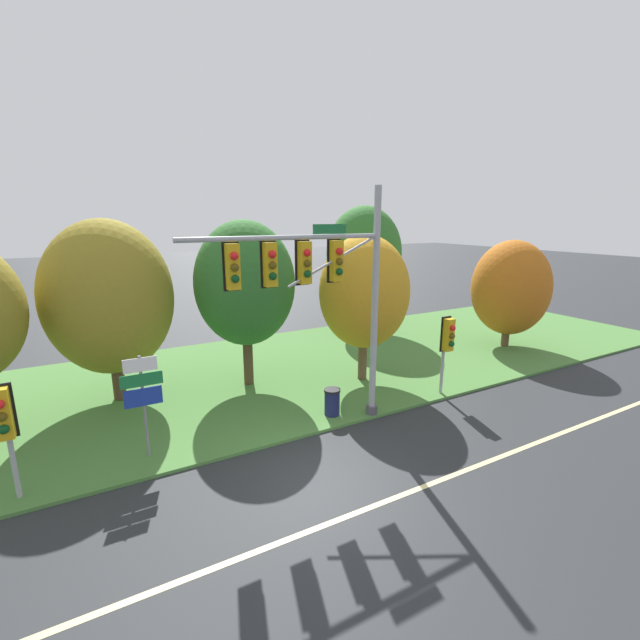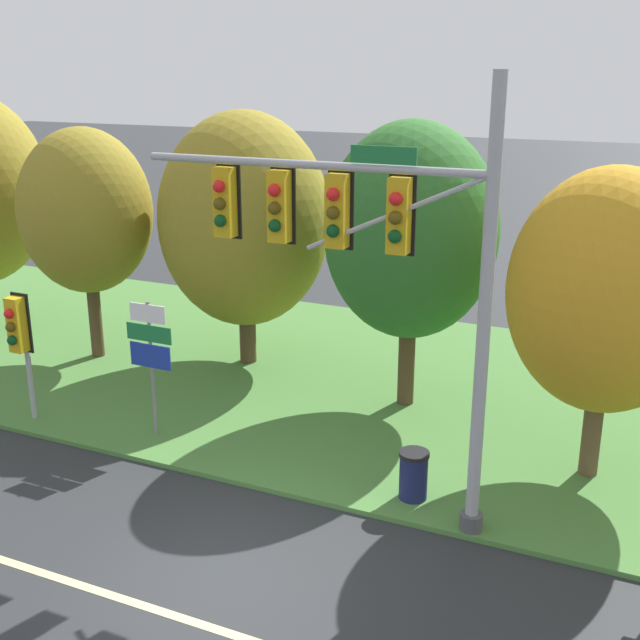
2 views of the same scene
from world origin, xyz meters
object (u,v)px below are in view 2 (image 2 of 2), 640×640
at_px(tree_behind_signpost, 244,220).
at_px(tree_tall_centre, 608,292).
at_px(traffic_signal_mast, 366,248).
at_px(pedestrian_signal_further_along, 19,331).
at_px(trash_bin, 413,475).
at_px(tree_left_of_mast, 86,212).
at_px(route_sign_post, 150,348).
at_px(tree_mid_verge, 411,232).

height_order(tree_behind_signpost, tree_tall_centre, tree_behind_signpost).
height_order(traffic_signal_mast, tree_tall_centre, traffic_signal_mast).
bearing_deg(pedestrian_signal_further_along, traffic_signal_mast, -1.68).
relative_size(pedestrian_signal_further_along, trash_bin, 3.16).
distance_m(tree_left_of_mast, tree_behind_signpost, 4.19).
xyz_separation_m(route_sign_post, tree_mid_verge, (4.36, 3.86, 2.13)).
xyz_separation_m(route_sign_post, tree_behind_signpost, (-0.38, 4.75, 1.86)).
bearing_deg(traffic_signal_mast, trash_bin, 37.04).
relative_size(traffic_signal_mast, tree_behind_signpost, 1.15).
bearing_deg(tree_tall_centre, tree_mid_verge, 157.72).
bearing_deg(trash_bin, traffic_signal_mast, -142.96).
height_order(pedestrian_signal_further_along, route_sign_post, route_sign_post).
distance_m(pedestrian_signal_further_along, tree_mid_verge, 8.84).
bearing_deg(tree_left_of_mast, pedestrian_signal_further_along, -71.57).
bearing_deg(tree_left_of_mast, trash_bin, -19.71).
height_order(route_sign_post, tree_behind_signpost, tree_behind_signpost).
relative_size(tree_behind_signpost, trash_bin, 7.09).
relative_size(tree_behind_signpost, tree_mid_verge, 1.01).
relative_size(route_sign_post, tree_behind_signpost, 0.45).
bearing_deg(tree_left_of_mast, route_sign_post, -38.26).
distance_m(tree_left_of_mast, trash_bin, 11.44).
bearing_deg(traffic_signal_mast, tree_tall_centre, 38.81).
xyz_separation_m(tree_left_of_mast, trash_bin, (10.25, -3.67, -3.50)).
bearing_deg(tree_behind_signpost, tree_left_of_mast, -161.74).
bearing_deg(traffic_signal_mast, tree_left_of_mast, 155.73).
distance_m(route_sign_post, tree_mid_verge, 6.20).
relative_size(tree_left_of_mast, tree_behind_signpost, 0.93).
bearing_deg(tree_tall_centre, tree_behind_signpost, 163.61).
relative_size(route_sign_post, trash_bin, 3.21).
relative_size(tree_mid_verge, tree_tall_centre, 1.10).
distance_m(route_sign_post, tree_behind_signpost, 5.12).
height_order(traffic_signal_mast, tree_left_of_mast, traffic_signal_mast).
xyz_separation_m(pedestrian_signal_further_along, tree_left_of_mast, (-1.34, 4.03, 1.87)).
bearing_deg(traffic_signal_mast, route_sign_post, 170.78).
xyz_separation_m(pedestrian_signal_further_along, tree_mid_verge, (7.38, 4.45, 2.00)).
distance_m(traffic_signal_mast, tree_behind_signpost, 7.88).
bearing_deg(tree_left_of_mast, tree_behind_signpost, 18.26).
bearing_deg(tree_behind_signpost, route_sign_post, -85.43).
relative_size(pedestrian_signal_further_along, tree_left_of_mast, 0.48).
bearing_deg(pedestrian_signal_further_along, trash_bin, 2.28).
relative_size(traffic_signal_mast, tree_left_of_mast, 1.23).
xyz_separation_m(pedestrian_signal_further_along, tree_behind_signpost, (2.64, 5.34, 1.73)).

